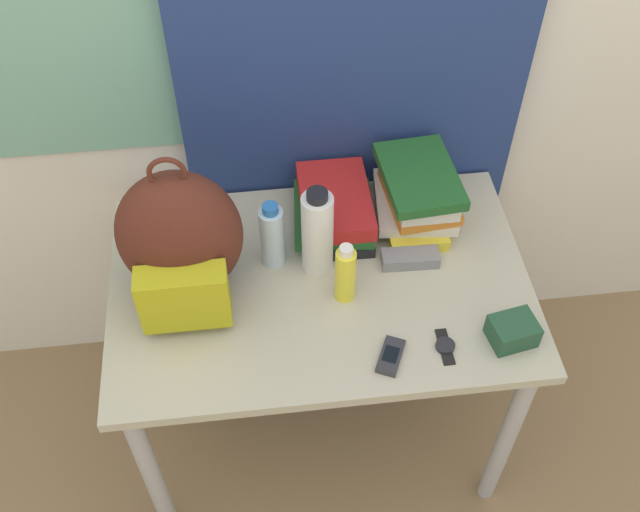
% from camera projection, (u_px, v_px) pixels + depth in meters
% --- Properties ---
extents(wall_back, '(6.00, 0.06, 2.50)m').
position_uv_depth(wall_back, '(298.00, 15.00, 1.83)').
color(wall_back, silver).
rests_on(wall_back, ground_plane).
extents(curtain_blue, '(0.92, 0.04, 2.50)m').
position_uv_depth(curtain_blue, '(357.00, 24.00, 1.81)').
color(curtain_blue, navy).
rests_on(curtain_blue, ground_plane).
extents(desk, '(1.08, 0.71, 0.75)m').
position_uv_depth(desk, '(320.00, 306.00, 2.01)').
color(desk, '#B7B299').
rests_on(desk, ground_plane).
extents(backpack, '(0.30, 0.28, 0.43)m').
position_uv_depth(backpack, '(180.00, 241.00, 1.78)').
color(backpack, '#512319').
rests_on(backpack, desk).
extents(book_stack_left, '(0.23, 0.28, 0.11)m').
position_uv_depth(book_stack_left, '(336.00, 209.00, 2.02)').
color(book_stack_left, black).
rests_on(book_stack_left, desk).
extents(book_stack_center, '(0.23, 0.30, 0.17)m').
position_uv_depth(book_stack_center, '(417.00, 193.00, 2.02)').
color(book_stack_center, yellow).
rests_on(book_stack_center, desk).
extents(water_bottle, '(0.06, 0.06, 0.20)m').
position_uv_depth(water_bottle, '(272.00, 236.00, 1.90)').
color(water_bottle, silver).
rests_on(water_bottle, desk).
extents(sports_bottle, '(0.08, 0.08, 0.27)m').
position_uv_depth(sports_bottle, '(318.00, 232.00, 1.87)').
color(sports_bottle, white).
rests_on(sports_bottle, desk).
extents(sunscreen_bottle, '(0.05, 0.05, 0.18)m').
position_uv_depth(sunscreen_bottle, '(345.00, 274.00, 1.83)').
color(sunscreen_bottle, yellow).
rests_on(sunscreen_bottle, desk).
extents(cell_phone, '(0.09, 0.11, 0.02)m').
position_uv_depth(cell_phone, '(391.00, 356.00, 1.77)').
color(cell_phone, '#2D2D33').
rests_on(cell_phone, desk).
extents(sunglasses_case, '(0.15, 0.06, 0.04)m').
position_uv_depth(sunglasses_case, '(410.00, 258.00, 1.96)').
color(sunglasses_case, gray).
rests_on(sunglasses_case, desk).
extents(camera_pouch, '(0.12, 0.10, 0.06)m').
position_uv_depth(camera_pouch, '(513.00, 331.00, 1.79)').
color(camera_pouch, '#234C33').
rests_on(camera_pouch, desk).
extents(wristwatch, '(0.05, 0.10, 0.01)m').
position_uv_depth(wristwatch, '(445.00, 346.00, 1.79)').
color(wristwatch, black).
rests_on(wristwatch, desk).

